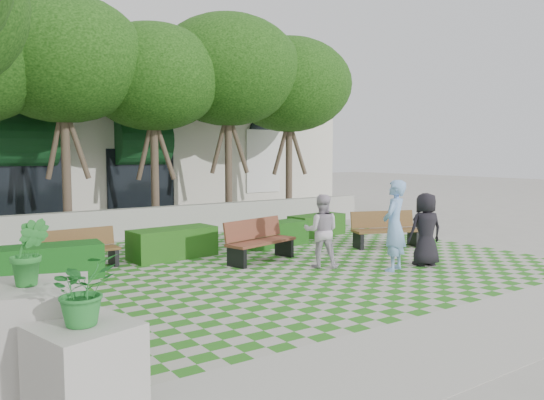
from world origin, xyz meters
TOP-DOWN VIEW (x-y plane):
  - ground at (0.00, 0.00)m, footprint 90.00×90.00m
  - lawn at (0.00, 1.00)m, footprint 12.00×12.00m
  - sidewalk_south at (0.00, -4.70)m, footprint 16.00×2.00m
  - retaining_wall at (0.00, 6.20)m, footprint 15.00×0.36m
  - bench_east at (3.82, 0.93)m, footprint 1.93×1.19m
  - bench_mid at (-0.03, 1.27)m, footprint 1.98×1.09m
  - bench_west at (-3.74, 2.77)m, footprint 1.68×0.61m
  - hedge_east at (3.56, 3.51)m, footprint 1.95×1.02m
  - hedge_midright at (1.45, 2.75)m, footprint 1.93×0.91m
  - hedge_midleft at (-1.54, 2.76)m, footprint 2.15×1.03m
  - hedge_west at (-4.49, 2.10)m, footprint 2.08×1.00m
  - planter_front at (-5.41, -3.89)m, footprint 1.08×1.08m
  - planter_back at (-5.70, -2.95)m, footprint 1.39×1.39m
  - person_blue at (1.81, -1.22)m, footprint 0.84×0.72m
  - person_dark at (2.78, -1.27)m, footprint 0.92×0.73m
  - person_white at (0.75, -0.07)m, footprint 1.00×0.98m
  - tree_row at (-1.86, 5.95)m, footprint 17.70×13.40m
  - building at (0.93, 14.08)m, footprint 18.00×8.92m

SIDE VIEW (x-z plane):
  - ground at x=0.00m, z-range 0.00..0.00m
  - sidewalk_south at x=0.00m, z-range 0.00..0.01m
  - lawn at x=0.00m, z-range 0.01..0.01m
  - hedge_east at x=3.56m, z-range 0.00..0.65m
  - hedge_midright at x=1.45m, z-range 0.00..0.65m
  - hedge_west at x=-4.49m, z-range 0.00..0.70m
  - hedge_midleft at x=-1.54m, z-range 0.00..0.73m
  - bench_west at x=-3.74m, z-range -0.02..0.86m
  - retaining_wall at x=0.00m, z-range 0.00..0.90m
  - bench_east at x=3.82m, z-range -0.02..0.94m
  - bench_mid at x=-0.03m, z-range -0.02..0.97m
  - planter_back at x=-5.70m, z-range -0.31..1.53m
  - planter_front at x=-5.41m, z-range -0.15..1.42m
  - person_white at x=0.75m, z-range 0.00..1.63m
  - person_dark at x=2.78m, z-range 0.00..1.65m
  - person_blue at x=1.81m, z-range 0.00..1.96m
  - building at x=0.93m, z-range -0.06..5.09m
  - tree_row at x=-1.86m, z-range 1.47..8.88m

